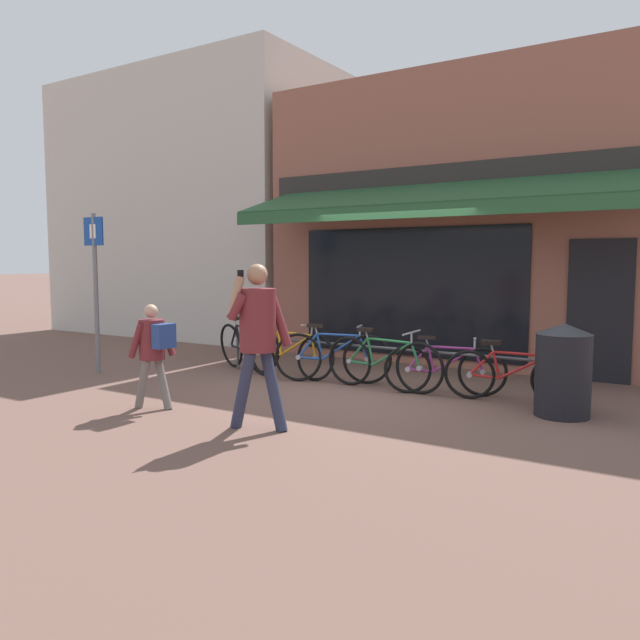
# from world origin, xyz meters

# --- Properties ---
(ground_plane) EXTENTS (160.00, 160.00, 0.00)m
(ground_plane) POSITION_xyz_m (0.00, 0.00, 0.00)
(ground_plane) COLOR brown
(shop_front) EXTENTS (7.43, 4.53, 5.00)m
(shop_front) POSITION_xyz_m (0.40, 4.09, 2.50)
(shop_front) COLOR #8E5647
(shop_front) RESTS_ON ground_plane
(neighbour_building) EXTENTS (7.04, 4.00, 6.19)m
(neighbour_building) POSITION_xyz_m (-7.03, 4.61, 3.10)
(neighbour_building) COLOR beige
(neighbour_building) RESTS_ON ground_plane
(bike_rack_rail) EXTENTS (4.92, 0.04, 0.57)m
(bike_rack_rail) POSITION_xyz_m (-0.16, 0.62, 0.49)
(bike_rack_rail) COLOR #47494F
(bike_rack_rail) RESTS_ON ground_plane
(bicycle_black) EXTENTS (1.67, 0.84, 0.90)m
(bicycle_black) POSITION_xyz_m (-2.30, 0.49, 0.39)
(bicycle_black) COLOR black
(bicycle_black) RESTS_ON ground_plane
(bicycle_orange) EXTENTS (1.74, 0.52, 0.85)m
(bicycle_orange) POSITION_xyz_m (-1.46, 0.50, 0.37)
(bicycle_orange) COLOR black
(bicycle_orange) RESTS_ON ground_plane
(bicycle_blue) EXTENTS (1.65, 0.77, 0.86)m
(bicycle_blue) POSITION_xyz_m (-0.65, 0.46, 0.39)
(bicycle_blue) COLOR black
(bicycle_blue) RESTS_ON ground_plane
(bicycle_green) EXTENTS (1.80, 0.52, 0.85)m
(bicycle_green) POSITION_xyz_m (0.22, 0.40, 0.38)
(bicycle_green) COLOR black
(bicycle_green) RESTS_ON ground_plane
(bicycle_purple) EXTENTS (1.57, 0.77, 0.81)m
(bicycle_purple) POSITION_xyz_m (1.04, 0.57, 0.35)
(bicycle_purple) COLOR black
(bicycle_purple) RESTS_ON ground_plane
(bicycle_red) EXTENTS (1.71, 0.52, 0.81)m
(bicycle_red) POSITION_xyz_m (1.95, 0.53, 0.35)
(bicycle_red) COLOR black
(bicycle_red) RESTS_ON ground_plane
(pedestrian_adult) EXTENTS (0.64, 0.59, 1.76)m
(pedestrian_adult) POSITION_xyz_m (0.04, -2.15, 1.07)
(pedestrian_adult) COLOR #282D47
(pedestrian_adult) RESTS_ON ground_plane
(pedestrian_child) EXTENTS (0.53, 0.47, 1.28)m
(pedestrian_child) POSITION_xyz_m (-1.58, -2.10, 0.78)
(pedestrian_child) COLOR slate
(pedestrian_child) RESTS_ON ground_plane
(litter_bin) EXTENTS (0.63, 0.63, 1.07)m
(litter_bin) POSITION_xyz_m (2.62, 0.18, 0.54)
(litter_bin) COLOR black
(litter_bin) RESTS_ON ground_plane
(parking_sign) EXTENTS (0.44, 0.07, 2.52)m
(parking_sign) POSITION_xyz_m (-4.20, -0.87, 1.54)
(parking_sign) COLOR slate
(parking_sign) RESTS_ON ground_plane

